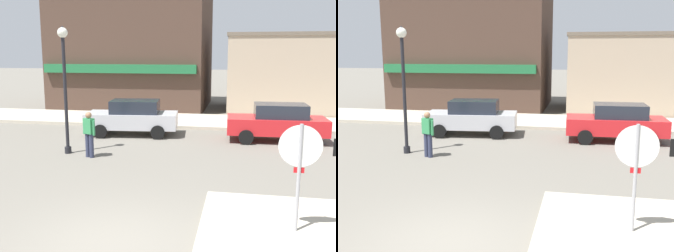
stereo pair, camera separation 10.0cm
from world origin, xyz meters
TOP-DOWN VIEW (x-y plane):
  - ground_plane at (0.00, 0.00)m, footprint 160.00×160.00m
  - kerb_far at (0.00, 13.70)m, footprint 80.00×4.00m
  - stop_sign at (3.45, 0.98)m, footprint 0.82×0.07m
  - lamp_post at (-3.87, 6.38)m, footprint 0.36×0.36m
  - parked_car_nearest at (-2.43, 10.00)m, footprint 4.16×2.19m
  - parked_car_second at (3.78, 9.88)m, footprint 4.05×1.98m
  - pedestrian_crossing_near at (-2.88, 6.00)m, footprint 0.54×0.34m
  - building_corner_shop at (-4.85, 19.53)m, footprint 9.97×8.15m
  - building_storefront_left_near at (5.00, 18.83)m, footprint 7.21×6.20m

SIDE VIEW (x-z plane):
  - ground_plane at x=0.00m, z-range 0.00..0.00m
  - kerb_far at x=0.00m, z-range 0.00..0.15m
  - parked_car_nearest at x=-2.43m, z-range 0.03..1.59m
  - parked_car_second at x=3.78m, z-range 0.03..1.59m
  - pedestrian_crossing_near at x=-2.88m, z-range 0.06..1.67m
  - stop_sign at x=3.45m, z-range 0.37..2.67m
  - building_storefront_left_near at x=5.00m, z-range 0.00..4.75m
  - lamp_post at x=-3.87m, z-range 0.69..5.23m
  - building_corner_shop at x=-4.85m, z-range 0.00..7.84m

